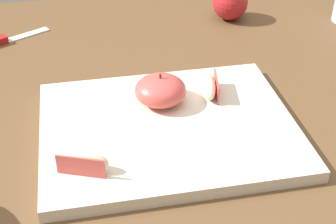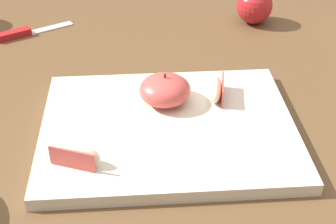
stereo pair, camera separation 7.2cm
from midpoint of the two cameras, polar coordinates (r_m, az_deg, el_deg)
name	(u,v)px [view 2 (the right image)]	position (r m, az deg, el deg)	size (l,w,h in m)	color
dining_table	(185,148)	(0.89, 4.23, -4.16)	(1.18, 0.94, 0.75)	brown
cutting_board	(168,128)	(0.74, 2.80, -1.98)	(0.37, 0.29, 0.02)	beige
apple_half_skin_up	(165,90)	(0.77, 2.34, 2.44)	(0.08, 0.08, 0.05)	#D14C47
apple_wedge_back	(216,89)	(0.79, 8.05, 2.54)	(0.03, 0.07, 0.03)	beige
apple_wedge_right	(76,154)	(0.66, -7.37, -4.88)	(0.07, 0.05, 0.03)	beige
paring_knife	(20,33)	(1.05, -14.60, 8.60)	(0.15, 0.09, 0.01)	silver
whole_apple_crimson	(254,6)	(1.09, 11.72, 11.69)	(0.08, 0.08, 0.08)	#B21E23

